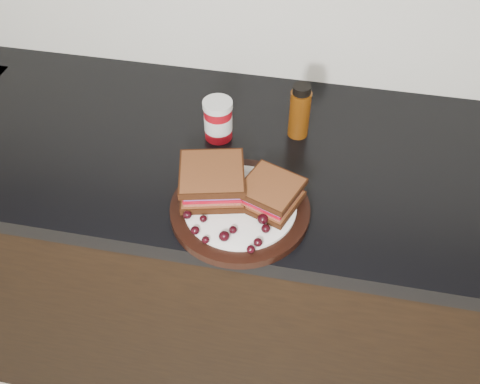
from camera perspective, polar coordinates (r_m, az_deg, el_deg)
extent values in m
cube|color=black|center=(1.55, 4.46, -9.15)|extent=(3.96, 0.58, 0.86)
cube|color=black|center=(1.21, 5.66, 2.99)|extent=(3.98, 0.60, 0.04)
cylinder|color=black|center=(1.07, 0.00, -1.88)|extent=(0.28, 0.28, 0.02)
ellipsoid|color=black|center=(1.04, -5.64, -2.44)|extent=(0.02, 0.02, 0.02)
ellipsoid|color=black|center=(1.03, -3.94, -2.87)|extent=(0.02, 0.02, 0.01)
ellipsoid|color=black|center=(1.01, -4.81, -4.10)|extent=(0.02, 0.02, 0.02)
ellipsoid|color=black|center=(0.99, -3.70, -5.12)|extent=(0.02, 0.02, 0.01)
ellipsoid|color=black|center=(1.00, -1.70, -4.73)|extent=(0.02, 0.02, 0.02)
ellipsoid|color=black|center=(1.01, -0.76, -4.07)|extent=(0.02, 0.02, 0.01)
ellipsoid|color=black|center=(0.98, 1.16, -6.12)|extent=(0.02, 0.02, 0.02)
ellipsoid|color=black|center=(0.99, 1.92, -5.39)|extent=(0.02, 0.02, 0.02)
ellipsoid|color=black|center=(1.01, 2.76, -3.92)|extent=(0.02, 0.02, 0.02)
ellipsoid|color=black|center=(1.02, 2.45, -2.90)|extent=(0.02, 0.02, 0.02)
ellipsoid|color=black|center=(1.04, 4.51, -1.75)|extent=(0.02, 0.02, 0.02)
ellipsoid|color=black|center=(1.05, 4.31, -1.50)|extent=(0.02, 0.02, 0.02)
ellipsoid|color=black|center=(1.06, 4.05, -1.09)|extent=(0.02, 0.02, 0.02)
ellipsoid|color=black|center=(1.09, 4.23, 0.74)|extent=(0.02, 0.02, 0.02)
ellipsoid|color=black|center=(1.10, -2.85, 1.37)|extent=(0.02, 0.02, 0.02)
ellipsoid|color=black|center=(1.08, -2.02, 0.26)|extent=(0.02, 0.02, 0.02)
ellipsoid|color=black|center=(1.07, -4.70, -0.49)|extent=(0.02, 0.02, 0.02)
ellipsoid|color=black|center=(1.06, -4.50, -0.66)|extent=(0.02, 0.02, 0.02)
ellipsoid|color=black|center=(1.09, -2.92, 0.93)|extent=(0.02, 0.02, 0.02)
ellipsoid|color=black|center=(1.08, -3.00, 0.57)|extent=(0.02, 0.02, 0.02)
ellipsoid|color=black|center=(1.05, -3.15, -1.13)|extent=(0.02, 0.02, 0.02)
cylinder|color=#9C0B15|center=(1.22, -2.35, 7.71)|extent=(0.07, 0.07, 0.10)
cylinder|color=#4F2607|center=(1.22, 6.39, 8.60)|extent=(0.05, 0.05, 0.13)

